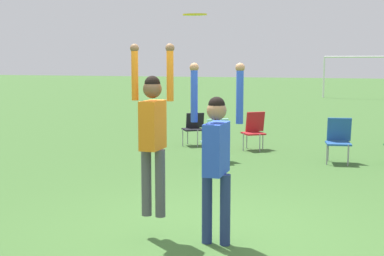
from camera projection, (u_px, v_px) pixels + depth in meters
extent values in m
plane|color=#3D662D|center=(210.00, 235.00, 6.50)|extent=(120.00, 120.00, 0.00)
cylinder|color=#4C4C51|center=(146.00, 182.00, 6.35)|extent=(0.12, 0.12, 0.81)
cylinder|color=#4C4C51|center=(160.00, 183.00, 6.30)|extent=(0.12, 0.12, 0.81)
cube|color=orange|center=(153.00, 125.00, 6.24)|extent=(0.20, 0.39, 0.57)
sphere|color=brown|center=(152.00, 89.00, 6.19)|extent=(0.22, 0.22, 0.22)
sphere|color=black|center=(152.00, 84.00, 6.18)|extent=(0.19, 0.19, 0.19)
cylinder|color=orange|center=(135.00, 74.00, 6.23)|extent=(0.08, 0.08, 0.61)
sphere|color=brown|center=(134.00, 48.00, 6.20)|extent=(0.10, 0.10, 0.10)
cylinder|color=orange|center=(170.00, 75.00, 6.10)|extent=(0.08, 0.08, 0.61)
sphere|color=brown|center=(170.00, 48.00, 6.06)|extent=(0.10, 0.10, 0.10)
cylinder|color=navy|center=(207.00, 208.00, 6.16)|extent=(0.12, 0.12, 0.83)
cylinder|color=navy|center=(225.00, 210.00, 6.09)|extent=(0.12, 0.12, 0.83)
cube|color=blue|center=(216.00, 149.00, 6.03)|extent=(0.20, 0.48, 0.58)
sphere|color=#9E704C|center=(217.00, 110.00, 5.98)|extent=(0.22, 0.22, 0.22)
sphere|color=black|center=(217.00, 105.00, 5.97)|extent=(0.19, 0.19, 0.19)
cylinder|color=blue|center=(194.00, 95.00, 6.04)|extent=(0.08, 0.08, 0.62)
sphere|color=#9E704C|center=(194.00, 67.00, 6.00)|extent=(0.10, 0.10, 0.10)
cylinder|color=blue|center=(240.00, 96.00, 5.88)|extent=(0.08, 0.08, 0.62)
sphere|color=#9E704C|center=(240.00, 68.00, 5.84)|extent=(0.10, 0.10, 0.10)
cylinder|color=yellow|center=(195.00, 15.00, 5.96)|extent=(0.27, 0.27, 0.03)
cylinder|color=gray|center=(243.00, 142.00, 12.49)|extent=(0.02, 0.02, 0.41)
cylinder|color=gray|center=(260.00, 143.00, 12.37)|extent=(0.02, 0.02, 0.41)
cylinder|color=gray|center=(247.00, 140.00, 12.86)|extent=(0.02, 0.02, 0.41)
cylinder|color=gray|center=(263.00, 141.00, 12.74)|extent=(0.02, 0.02, 0.41)
cube|color=#B21E23|center=(253.00, 133.00, 12.59)|extent=(0.64, 0.64, 0.04)
cube|color=#B21E23|center=(255.00, 122.00, 12.76)|extent=(0.44, 0.36, 0.48)
cylinder|color=gray|center=(183.00, 138.00, 13.17)|extent=(0.02, 0.02, 0.42)
cylinder|color=gray|center=(198.00, 138.00, 13.05)|extent=(0.02, 0.02, 0.42)
cylinder|color=gray|center=(188.00, 136.00, 13.53)|extent=(0.02, 0.02, 0.42)
cylinder|color=gray|center=(202.00, 136.00, 13.41)|extent=(0.02, 0.02, 0.42)
cube|color=black|center=(193.00, 129.00, 13.27)|extent=(0.63, 0.63, 0.04)
cube|color=black|center=(195.00, 120.00, 13.44)|extent=(0.43, 0.33, 0.38)
cylinder|color=gray|center=(202.00, 153.00, 10.95)|extent=(0.02, 0.02, 0.43)
cylinder|color=gray|center=(221.00, 154.00, 10.83)|extent=(0.02, 0.02, 0.43)
cylinder|color=gray|center=(208.00, 150.00, 11.33)|extent=(0.02, 0.02, 0.43)
cylinder|color=gray|center=(226.00, 151.00, 11.21)|extent=(0.02, 0.02, 0.43)
cube|color=#8CC6C1|center=(214.00, 143.00, 11.05)|extent=(0.65, 0.65, 0.04)
cube|color=#8CC6C1|center=(217.00, 129.00, 11.23)|extent=(0.45, 0.36, 0.46)
cylinder|color=gray|center=(327.00, 154.00, 10.84)|extent=(0.02, 0.02, 0.43)
cylinder|color=gray|center=(348.00, 155.00, 10.72)|extent=(0.02, 0.02, 0.43)
cylinder|color=gray|center=(328.00, 151.00, 11.23)|extent=(0.02, 0.02, 0.43)
cylinder|color=gray|center=(349.00, 152.00, 11.11)|extent=(0.02, 0.02, 0.43)
cube|color=#235193|center=(338.00, 143.00, 10.95)|extent=(0.56, 0.56, 0.04)
cube|color=#235193|center=(339.00, 129.00, 11.13)|extent=(0.50, 0.20, 0.49)
cylinder|color=white|center=(324.00, 77.00, 30.40)|extent=(0.10, 0.10, 2.30)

